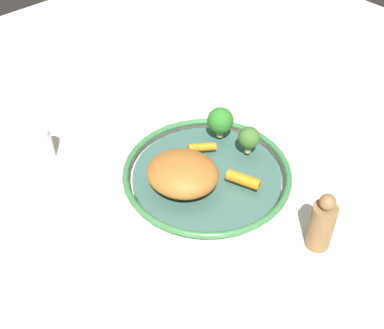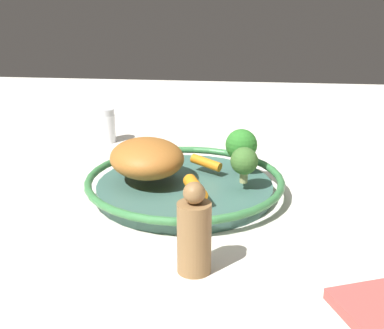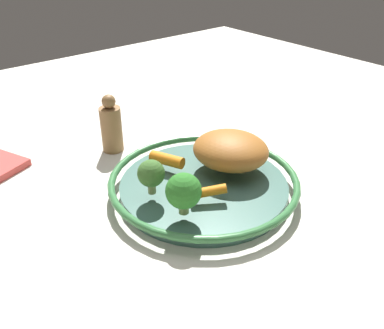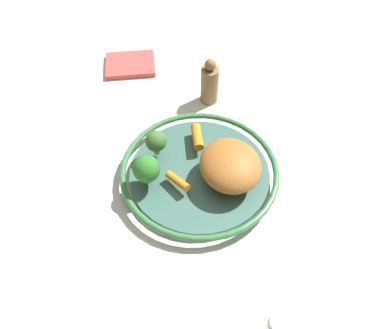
% 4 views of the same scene
% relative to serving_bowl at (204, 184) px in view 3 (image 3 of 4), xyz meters
% --- Properties ---
extents(ground_plane, '(1.91, 1.91, 0.00)m').
position_rel_serving_bowl_xyz_m(ground_plane, '(0.00, 0.00, -0.02)').
color(ground_plane, silver).
extents(serving_bowl, '(0.34, 0.34, 0.03)m').
position_rel_serving_bowl_xyz_m(serving_bowl, '(0.00, 0.00, 0.00)').
color(serving_bowl, '#3D665B').
rests_on(serving_bowl, ground_plane).
extents(roast_chicken_piece, '(0.17, 0.18, 0.06)m').
position_rel_serving_bowl_xyz_m(roast_chicken_piece, '(0.06, 0.00, 0.05)').
color(roast_chicken_piece, '#A86529').
rests_on(roast_chicken_piece, serving_bowl).
extents(baby_carrot_right, '(0.06, 0.04, 0.02)m').
position_rel_serving_bowl_xyz_m(baby_carrot_right, '(-0.03, -0.05, 0.02)').
color(baby_carrot_right, orange).
rests_on(baby_carrot_right, serving_bowl).
extents(baby_carrot_near_rim, '(0.04, 0.07, 0.02)m').
position_rel_serving_bowl_xyz_m(baby_carrot_near_rim, '(-0.02, 0.07, 0.03)').
color(baby_carrot_near_rim, orange).
rests_on(baby_carrot_near_rim, serving_bowl).
extents(broccoli_floret_edge, '(0.05, 0.05, 0.06)m').
position_rel_serving_bowl_xyz_m(broccoli_floret_edge, '(-0.10, 0.02, 0.05)').
color(broccoli_floret_edge, tan).
rests_on(broccoli_floret_edge, serving_bowl).
extents(broccoli_floret_small, '(0.06, 0.06, 0.07)m').
position_rel_serving_bowl_xyz_m(broccoli_floret_small, '(-0.09, -0.06, 0.06)').
color(broccoli_floret_small, '#93AD66').
rests_on(broccoli_floret_small, serving_bowl).
extents(pepper_mill, '(0.04, 0.04, 0.12)m').
position_rel_serving_bowl_xyz_m(pepper_mill, '(-0.04, 0.25, 0.04)').
color(pepper_mill, olive).
rests_on(pepper_mill, ground_plane).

